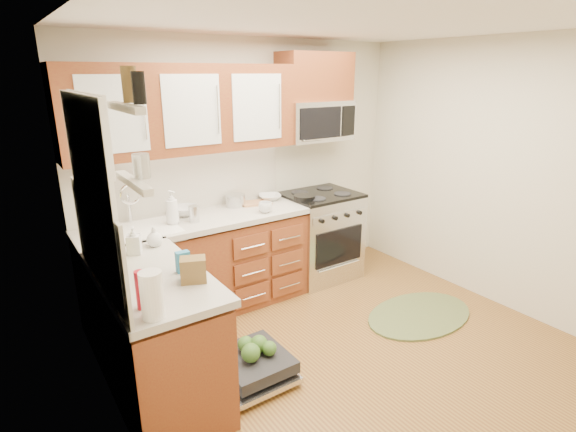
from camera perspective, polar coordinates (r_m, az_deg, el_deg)
floor at (r=3.79m, az=9.43°, el=-17.55°), size 3.50×3.50×0.00m
ceiling at (r=3.12m, az=11.94°, el=23.35°), size 3.50×3.50×0.00m
wall_back at (r=4.60m, az=-4.90°, el=6.11°), size 3.50×0.04×2.50m
wall_left at (r=2.42m, az=-20.84°, el=-6.07°), size 0.04×3.50×2.50m
wall_right at (r=4.61m, az=26.34°, el=4.33°), size 0.04×3.50×2.50m
base_cabinet_back at (r=4.30m, az=-11.10°, el=-6.63°), size 2.05×0.60×0.85m
base_cabinet_left at (r=3.32m, az=-16.36°, el=-14.96°), size 0.60×1.25×0.85m
countertop_back at (r=4.12m, az=-11.44°, el=-0.65°), size 2.07×0.64×0.05m
countertop_left at (r=3.09m, az=-16.95°, el=-7.47°), size 0.64×1.27×0.05m
backsplash_back at (r=4.30m, az=-13.25°, el=4.31°), size 2.05×0.02×0.57m
backsplash_left at (r=2.92m, az=-23.00°, el=-3.11°), size 0.02×1.25×0.57m
upper_cabinets at (r=4.05m, az=-13.07°, el=13.06°), size 2.05×0.35×0.75m
cabinet_over_mw at (r=4.74m, az=3.42°, el=17.26°), size 0.76×0.35×0.47m
range at (r=4.93m, az=4.09°, el=-2.46°), size 0.76×0.64×0.95m
microwave at (r=4.74m, az=3.50°, el=11.99°), size 0.76×0.38×0.40m
sink at (r=3.98m, az=-18.20°, el=-3.43°), size 0.62×0.50×0.26m
dishwasher at (r=3.51m, az=-4.96°, el=-18.63°), size 0.70×0.60×0.20m
window at (r=2.80m, az=-23.73°, el=3.26°), size 0.03×1.05×1.05m
window_blind at (r=2.75m, az=-24.08°, el=10.02°), size 0.02×0.96×0.40m
shelf_upper at (r=1.90m, az=-19.99°, el=12.82°), size 0.04×0.40×0.03m
shelf_lower at (r=1.95m, az=-19.06°, el=4.02°), size 0.04×0.40×0.03m
rug at (r=4.48m, az=16.34°, el=-11.95°), size 1.27×0.99×0.02m
skillet at (r=4.55m, az=2.11°, el=2.40°), size 0.22×0.22×0.04m
stock_pot at (r=4.42m, az=-6.70°, el=2.00°), size 0.20×0.20×0.12m
cutting_board at (r=4.49m, az=-4.09°, el=1.68°), size 0.32×0.24×0.02m
canister at (r=4.00m, az=-11.85°, el=0.26°), size 0.12×0.12×0.15m
paper_towel_roll at (r=2.51m, az=-16.89°, el=-9.58°), size 0.12×0.12×0.27m
mustard_bottle at (r=3.27m, az=-21.23°, el=-4.01°), size 0.07×0.07×0.21m
red_bottle at (r=2.63m, az=-18.16°, el=-8.91°), size 0.07×0.07×0.23m
wooden_box at (r=2.88m, az=-11.94°, el=-6.69°), size 0.19×0.16×0.16m
blue_carton at (r=3.04m, az=-13.20°, el=-5.67°), size 0.09×0.06×0.14m
bowl_a at (r=4.62m, az=-2.33°, el=2.41°), size 0.29×0.29×0.06m
bowl_b at (r=4.23m, az=-12.92°, el=0.64°), size 0.33×0.33×0.08m
cup at (r=4.19m, az=-2.89°, el=1.10°), size 0.13×0.13×0.10m
soap_bottle_a at (r=3.97m, az=-14.53°, el=1.04°), size 0.14×0.14×0.30m
soap_bottle_b at (r=3.41m, az=-19.02°, el=-2.92°), size 0.13×0.13×0.21m
soap_bottle_c at (r=3.52m, az=-16.62°, el=-2.51°), size 0.15×0.15×0.15m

